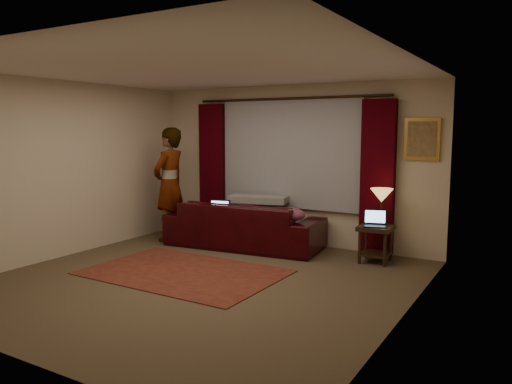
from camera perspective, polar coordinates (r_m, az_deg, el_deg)
floor at (r=6.41m, az=-6.34°, el=-10.08°), size 5.00×5.00×0.01m
ceiling at (r=6.16m, az=-6.69°, el=13.75°), size 5.00×5.00×0.02m
wall_back at (r=8.27m, az=3.99°, el=3.09°), size 5.00×0.02×2.60m
wall_front at (r=4.43m, az=-26.37°, el=-1.26°), size 5.00×0.02×2.60m
wall_left at (r=7.90m, az=-21.15°, el=2.42°), size 0.02×5.00×2.60m
wall_right at (r=5.06m, az=16.74°, el=0.15°), size 0.02×5.00×2.60m
sheer_curtain at (r=8.21m, az=3.82°, el=4.45°), size 2.50×0.05×1.80m
drape_left at (r=8.96m, az=-4.95°, el=2.63°), size 0.50×0.14×2.30m
drape_right at (r=7.63m, az=13.74°, el=1.64°), size 0.50×0.14×2.30m
curtain_rod at (r=8.17m, az=3.71°, el=10.62°), size 0.04×0.04×3.40m
picture_frame at (r=7.52m, az=18.45°, el=5.75°), size 0.50×0.04×0.60m
sofa at (r=8.02m, az=-1.37°, el=-2.75°), size 2.60×1.34×1.01m
throw_blanket at (r=8.15m, az=0.27°, el=1.05°), size 1.01×0.59×0.11m
clothing_pile at (r=7.52m, az=3.87°, el=-2.64°), size 0.58×0.51×0.21m
laptop_sofa at (r=8.00m, az=-4.44°, el=-1.92°), size 0.42×0.44×0.24m
area_rug at (r=6.77m, az=-8.26°, el=-9.05°), size 2.56×1.72×0.01m
end_table at (r=7.34m, az=13.49°, el=-5.81°), size 0.48×0.48×0.53m
tiffany_lamp at (r=7.36m, az=14.13°, el=-1.62°), size 0.35×0.35×0.52m
laptop_table at (r=7.20m, az=13.47°, el=-2.96°), size 0.40×0.42×0.23m
person at (r=8.57m, az=-9.85°, el=0.86°), size 0.59×0.59×1.92m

